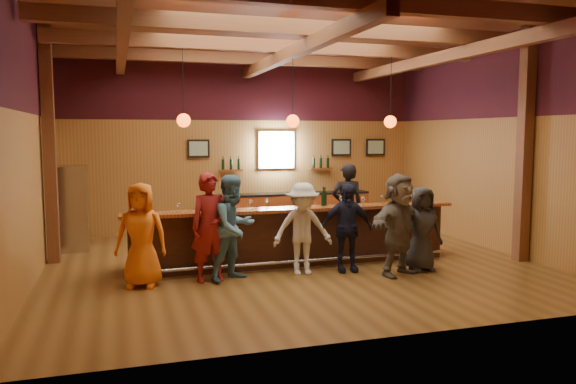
% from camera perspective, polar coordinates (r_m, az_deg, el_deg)
% --- Properties ---
extents(room, '(9.04, 9.00, 4.52)m').
position_cam_1_polar(room, '(10.54, 0.39, 9.99)').
color(room, brown).
rests_on(room, ground).
extents(bar_counter, '(6.30, 1.07, 1.11)m').
position_cam_1_polar(bar_counter, '(10.78, 0.32, -4.46)').
color(bar_counter, black).
rests_on(bar_counter, ground).
extents(back_bar_cabinet, '(4.00, 0.52, 0.95)m').
position_cam_1_polar(back_bar_cabinet, '(14.50, 0.58, -1.94)').
color(back_bar_cabinet, brown).
rests_on(back_bar_cabinet, ground).
extents(window, '(0.95, 0.09, 0.95)m').
position_cam_1_polar(window, '(14.47, -1.20, 4.30)').
color(window, silver).
rests_on(window, room).
extents(framed_pictures, '(5.35, 0.05, 0.45)m').
position_cam_1_polar(framed_pictures, '(14.72, 2.07, 4.52)').
color(framed_pictures, black).
rests_on(framed_pictures, room).
extents(wine_shelves, '(3.00, 0.18, 0.30)m').
position_cam_1_polar(wine_shelves, '(14.43, -1.12, 2.59)').
color(wine_shelves, brown).
rests_on(wine_shelves, room).
extents(pendant_lights, '(4.24, 0.24, 1.37)m').
position_cam_1_polar(pendant_lights, '(10.46, 0.48, 7.25)').
color(pendant_lights, black).
rests_on(pendant_lights, room).
extents(stainless_fridge, '(0.70, 0.70, 1.80)m').
position_cam_1_polar(stainless_fridge, '(12.71, -21.20, -1.55)').
color(stainless_fridge, silver).
rests_on(stainless_fridge, ground).
extents(customer_orange, '(0.95, 0.75, 1.69)m').
position_cam_1_polar(customer_orange, '(9.36, -14.69, -4.24)').
color(customer_orange, orange).
rests_on(customer_orange, ground).
extents(customer_redvest, '(0.71, 0.51, 1.83)m').
position_cam_1_polar(customer_redvest, '(9.46, -7.89, -3.58)').
color(customer_redvest, maroon).
rests_on(customer_redvest, ground).
extents(customer_denim, '(1.09, 1.03, 1.79)m').
position_cam_1_polar(customer_denim, '(9.50, -5.53, -3.63)').
color(customer_denim, teal).
rests_on(customer_denim, ground).
extents(customer_white, '(1.10, 0.70, 1.62)m').
position_cam_1_polar(customer_white, '(9.85, 1.49, -3.75)').
color(customer_white, silver).
rests_on(customer_white, ground).
extents(customer_navy, '(0.97, 0.49, 1.59)m').
position_cam_1_polar(customer_navy, '(10.11, 5.95, -3.63)').
color(customer_navy, black).
rests_on(customer_navy, ground).
extents(customer_brown, '(1.74, 1.13, 1.79)m').
position_cam_1_polar(customer_brown, '(9.97, 11.22, -3.26)').
color(customer_brown, '#61594E').
rests_on(customer_brown, ground).
extents(customer_dark, '(0.76, 0.50, 1.53)m').
position_cam_1_polar(customer_dark, '(10.40, 13.43, -3.66)').
color(customer_dark, '#292A2C').
rests_on(customer_dark, ground).
extents(bartender, '(0.74, 0.56, 1.84)m').
position_cam_1_polar(bartender, '(11.97, 6.02, -1.51)').
color(bartender, black).
rests_on(bartender, ground).
extents(ice_bucket, '(0.20, 0.20, 0.22)m').
position_cam_1_polar(ice_bucket, '(10.41, 1.86, -0.96)').
color(ice_bucket, brown).
rests_on(ice_bucket, bar_counter).
extents(bottle_a, '(0.08, 0.08, 0.36)m').
position_cam_1_polar(bottle_a, '(10.62, 3.61, -0.65)').
color(bottle_a, black).
rests_on(bottle_a, bar_counter).
extents(bottle_b, '(0.07, 0.07, 0.34)m').
position_cam_1_polar(bottle_b, '(10.72, 3.76, -0.63)').
color(bottle_b, black).
rests_on(bottle_b, bar_counter).
extents(glass_a, '(0.08, 0.08, 0.17)m').
position_cam_1_polar(glass_a, '(9.88, -14.78, -1.45)').
color(glass_a, silver).
rests_on(glass_a, bar_counter).
extents(glass_b, '(0.07, 0.07, 0.16)m').
position_cam_1_polar(glass_b, '(9.95, -11.03, -1.35)').
color(glass_b, silver).
rests_on(glass_b, bar_counter).
extents(glass_c, '(0.08, 0.08, 0.18)m').
position_cam_1_polar(glass_c, '(9.93, -8.40, -1.22)').
color(glass_c, silver).
rests_on(glass_c, bar_counter).
extents(glass_d, '(0.08, 0.08, 0.18)m').
position_cam_1_polar(glass_d, '(10.09, -3.82, -1.06)').
color(glass_d, silver).
rests_on(glass_d, bar_counter).
extents(glass_e, '(0.08, 0.08, 0.18)m').
position_cam_1_polar(glass_e, '(10.31, -2.14, -0.92)').
color(glass_e, silver).
rests_on(glass_e, bar_counter).
extents(glass_f, '(0.08, 0.08, 0.18)m').
position_cam_1_polar(glass_f, '(10.71, 5.40, -0.68)').
color(glass_f, silver).
rests_on(glass_f, bar_counter).
extents(glass_g, '(0.07, 0.07, 0.16)m').
position_cam_1_polar(glass_g, '(10.81, 7.64, -0.72)').
color(glass_g, silver).
rests_on(glass_g, bar_counter).
extents(glass_h, '(0.08, 0.08, 0.18)m').
position_cam_1_polar(glass_h, '(11.08, 9.57, -0.53)').
color(glass_h, silver).
rests_on(glass_h, bar_counter).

